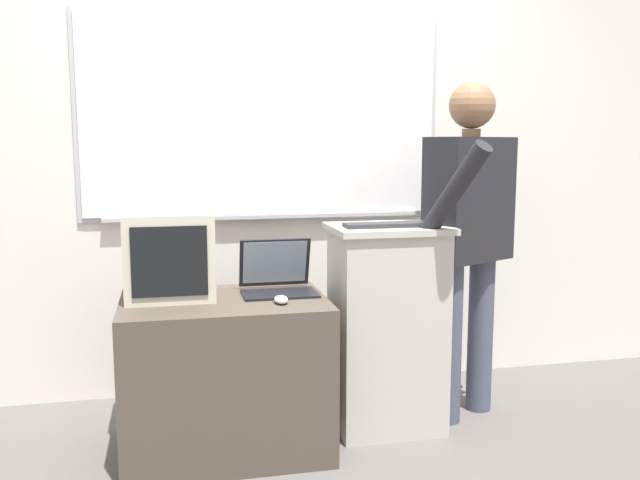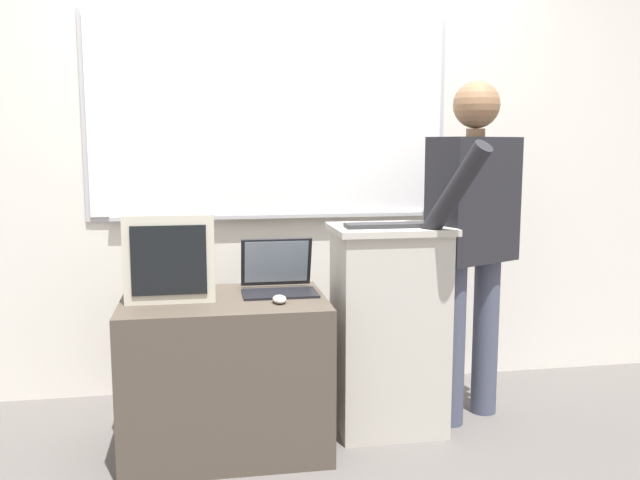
{
  "view_description": "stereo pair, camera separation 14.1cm",
  "coord_description": "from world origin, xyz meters",
  "px_view_note": "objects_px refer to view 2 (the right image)",
  "views": [
    {
      "loc": [
        -0.63,
        -2.54,
        1.38
      ],
      "look_at": [
        0.03,
        0.42,
        0.95
      ],
      "focal_mm": 38.0,
      "sensor_mm": 36.0,
      "label": 1
    },
    {
      "loc": [
        -0.49,
        -2.57,
        1.38
      ],
      "look_at": [
        0.03,
        0.42,
        0.95
      ],
      "focal_mm": 38.0,
      "sensor_mm": 36.0,
      "label": 2
    }
  ],
  "objects_px": {
    "laptop": "(278,274)",
    "person_presenter": "(473,226)",
    "lectern_podium": "(389,328)",
    "wireless_keyboard": "(388,225)",
    "crt_monitor": "(171,253)",
    "side_desk": "(225,373)",
    "computer_mouse_by_laptop": "(280,299)"
  },
  "relations": [
    {
      "from": "lectern_podium",
      "to": "laptop",
      "type": "bearing_deg",
      "value": 175.56
    },
    {
      "from": "side_desk",
      "to": "laptop",
      "type": "relative_size",
      "value": 2.66
    },
    {
      "from": "crt_monitor",
      "to": "side_desk",
      "type": "bearing_deg",
      "value": -24.7
    },
    {
      "from": "side_desk",
      "to": "wireless_keyboard",
      "type": "height_order",
      "value": "wireless_keyboard"
    },
    {
      "from": "laptop",
      "to": "computer_mouse_by_laptop",
      "type": "xyz_separation_m",
      "value": [
        -0.02,
        -0.25,
        -0.06
      ]
    },
    {
      "from": "laptop",
      "to": "wireless_keyboard",
      "type": "relative_size",
      "value": 0.84
    },
    {
      "from": "wireless_keyboard",
      "to": "lectern_podium",
      "type": "bearing_deg",
      "value": 66.29
    },
    {
      "from": "computer_mouse_by_laptop",
      "to": "crt_monitor",
      "type": "distance_m",
      "value": 0.55
    },
    {
      "from": "person_presenter",
      "to": "side_desk",
      "type": "bearing_deg",
      "value": 159.05
    },
    {
      "from": "person_presenter",
      "to": "crt_monitor",
      "type": "xyz_separation_m",
      "value": [
        -1.45,
        -0.01,
        -0.09
      ]
    },
    {
      "from": "lectern_podium",
      "to": "crt_monitor",
      "type": "xyz_separation_m",
      "value": [
        -1.02,
        0.03,
        0.39
      ]
    },
    {
      "from": "wireless_keyboard",
      "to": "computer_mouse_by_laptop",
      "type": "xyz_separation_m",
      "value": [
        -0.53,
        -0.15,
        -0.29
      ]
    },
    {
      "from": "computer_mouse_by_laptop",
      "to": "crt_monitor",
      "type": "height_order",
      "value": "crt_monitor"
    },
    {
      "from": "lectern_podium",
      "to": "person_presenter",
      "type": "distance_m",
      "value": 0.65
    },
    {
      "from": "computer_mouse_by_laptop",
      "to": "crt_monitor",
      "type": "bearing_deg",
      "value": 152.73
    },
    {
      "from": "side_desk",
      "to": "wireless_keyboard",
      "type": "distance_m",
      "value": 1.01
    },
    {
      "from": "laptop",
      "to": "person_presenter",
      "type": "bearing_deg",
      "value": 0.18
    },
    {
      "from": "laptop",
      "to": "computer_mouse_by_laptop",
      "type": "height_order",
      "value": "laptop"
    },
    {
      "from": "person_presenter",
      "to": "wireless_keyboard",
      "type": "bearing_deg",
      "value": 165.64
    },
    {
      "from": "lectern_podium",
      "to": "side_desk",
      "type": "distance_m",
      "value": 0.81
    },
    {
      "from": "crt_monitor",
      "to": "computer_mouse_by_laptop",
      "type": "bearing_deg",
      "value": -27.27
    },
    {
      "from": "laptop",
      "to": "computer_mouse_by_laptop",
      "type": "bearing_deg",
      "value": -94.64
    },
    {
      "from": "side_desk",
      "to": "crt_monitor",
      "type": "height_order",
      "value": "crt_monitor"
    },
    {
      "from": "side_desk",
      "to": "wireless_keyboard",
      "type": "relative_size",
      "value": 2.24
    },
    {
      "from": "wireless_keyboard",
      "to": "side_desk",
      "type": "bearing_deg",
      "value": -178.55
    },
    {
      "from": "person_presenter",
      "to": "wireless_keyboard",
      "type": "distance_m",
      "value": 0.47
    },
    {
      "from": "crt_monitor",
      "to": "person_presenter",
      "type": "bearing_deg",
      "value": 0.42
    },
    {
      "from": "lectern_podium",
      "to": "person_presenter",
      "type": "height_order",
      "value": "person_presenter"
    },
    {
      "from": "lectern_podium",
      "to": "laptop",
      "type": "xyz_separation_m",
      "value": [
        -0.53,
        0.04,
        0.27
      ]
    },
    {
      "from": "wireless_keyboard",
      "to": "person_presenter",
      "type": "bearing_deg",
      "value": 12.05
    },
    {
      "from": "person_presenter",
      "to": "laptop",
      "type": "xyz_separation_m",
      "value": [
        -0.96,
        -0.0,
        -0.21
      ]
    },
    {
      "from": "lectern_podium",
      "to": "wireless_keyboard",
      "type": "bearing_deg",
      "value": -113.71
    }
  ]
}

